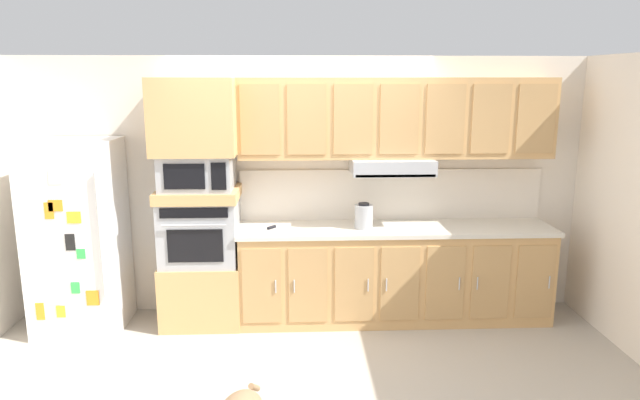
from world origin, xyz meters
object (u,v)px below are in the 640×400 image
at_px(built_in_oven, 200,231).
at_px(screwdriver, 272,227).
at_px(electric_kettle, 364,216).
at_px(refrigerator, 78,236).
at_px(microwave, 198,171).

distance_m(built_in_oven, screwdriver, 0.68).
distance_m(built_in_oven, electric_kettle, 1.53).
bearing_deg(refrigerator, microwave, 3.52).
bearing_deg(electric_kettle, screwdriver, 179.28).
relative_size(refrigerator, screwdriver, 10.43).
distance_m(refrigerator, screwdriver, 1.78).
distance_m(refrigerator, built_in_oven, 1.10).
height_order(built_in_oven, electric_kettle, built_in_oven).
relative_size(refrigerator, electric_kettle, 7.33).
height_order(refrigerator, built_in_oven, refrigerator).
relative_size(screwdriver, electric_kettle, 0.70).
bearing_deg(built_in_oven, electric_kettle, -1.78).
bearing_deg(screwdriver, built_in_oven, 176.89).
bearing_deg(electric_kettle, built_in_oven, 178.22).
height_order(built_in_oven, microwave, microwave).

